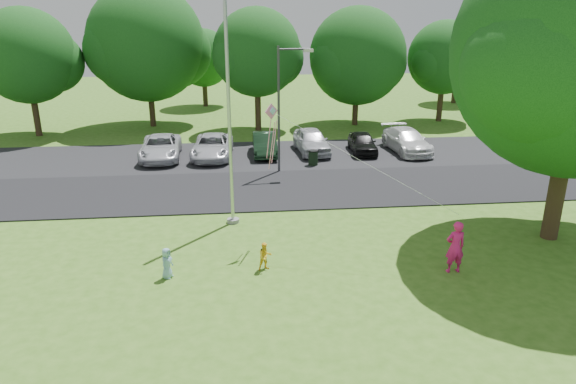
{
  "coord_description": "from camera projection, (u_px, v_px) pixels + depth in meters",
  "views": [
    {
      "loc": [
        -3.26,
        -14.8,
        8.14
      ],
      "look_at": [
        -1.32,
        4.0,
        1.6
      ],
      "focal_mm": 32.0,
      "sensor_mm": 36.0,
      "label": 1
    }
  ],
  "objects": [
    {
      "name": "kite",
      "position": [
        277.0,
        127.0,
        18.01
      ],
      "size": [
        6.05,
        3.36,
        3.17
      ],
      "rotation": [
        0.0,
        0.0,
        0.6
      ],
      "color": "pink",
      "rests_on": "ground"
    },
    {
      "name": "ground",
      "position": [
        340.0,
        276.0,
        16.89
      ],
      "size": [
        120.0,
        120.0,
        0.0
      ],
      "primitive_type": "plane",
      "color": "#3C6C1C",
      "rests_on": "ground"
    },
    {
      "name": "tree_row",
      "position": [
        299.0,
        50.0,
        37.95
      ],
      "size": [
        64.35,
        11.94,
        10.88
      ],
      "color": "#332316",
      "rests_on": "ground"
    },
    {
      "name": "woman",
      "position": [
        455.0,
        247.0,
        16.88
      ],
      "size": [
        0.68,
        0.47,
        1.81
      ],
      "primitive_type": "imported",
      "rotation": [
        0.0,
        0.0,
        3.2
      ],
      "color": "#E81F78",
      "rests_on": "ground"
    },
    {
      "name": "park_road",
      "position": [
        304.0,
        188.0,
        25.34
      ],
      "size": [
        60.0,
        6.0,
        0.06
      ],
      "primitive_type": "cube",
      "color": "black",
      "rests_on": "ground"
    },
    {
      "name": "flagpole",
      "position": [
        229.0,
        123.0,
        19.89
      ],
      "size": [
        0.5,
        0.5,
        10.0
      ],
      "color": "#B7BABF",
      "rests_on": "ground"
    },
    {
      "name": "street_lamp",
      "position": [
        284.0,
        99.0,
        26.78
      ],
      "size": [
        1.87,
        0.32,
        6.66
      ],
      "rotation": [
        0.0,
        0.0,
        0.08
      ],
      "color": "#3F3F44",
      "rests_on": "ground"
    },
    {
      "name": "parked_cars",
      "position": [
        278.0,
        144.0,
        31.05
      ],
      "size": [
        17.38,
        5.24,
        1.49
      ],
      "color": "silver",
      "rests_on": "ground"
    },
    {
      "name": "child_yellow",
      "position": [
        265.0,
        256.0,
        17.17
      ],
      "size": [
        0.56,
        0.49,
        0.98
      ],
      "primitive_type": "imported",
      "rotation": [
        0.0,
        0.0,
        0.3
      ],
      "color": "yellow",
      "rests_on": "ground"
    },
    {
      "name": "trash_can",
      "position": [
        313.0,
        158.0,
        29.06
      ],
      "size": [
        0.57,
        0.57,
        0.9
      ],
      "rotation": [
        0.0,
        0.0,
        -0.29
      ],
      "color": "black",
      "rests_on": "ground"
    },
    {
      "name": "parking_strip",
      "position": [
        290.0,
        155.0,
        31.45
      ],
      "size": [
        42.0,
        7.0,
        0.06
      ],
      "primitive_type": "cube",
      "color": "black",
      "rests_on": "ground"
    },
    {
      "name": "horizon_trees",
      "position": [
        312.0,
        58.0,
        47.72
      ],
      "size": [
        77.46,
        7.2,
        7.02
      ],
      "color": "#332316",
      "rests_on": "ground"
    },
    {
      "name": "child_blue",
      "position": [
        167.0,
        263.0,
        16.63
      ],
      "size": [
        0.51,
        0.6,
        1.04
      ],
      "primitive_type": "imported",
      "rotation": [
        0.0,
        0.0,
        1.16
      ],
      "color": "#82B5C8",
      "rests_on": "ground"
    }
  ]
}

